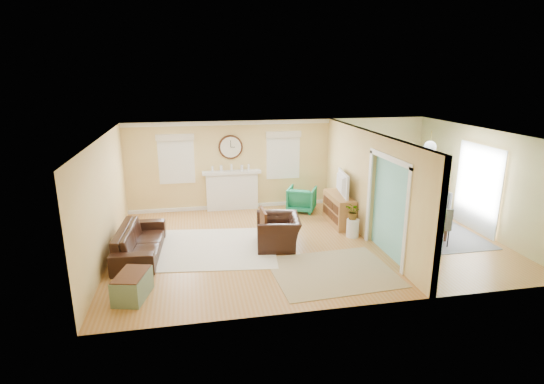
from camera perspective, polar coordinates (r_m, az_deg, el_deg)
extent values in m
plane|color=#A5692E|center=(10.29, 4.73, -6.66)|extent=(9.00, 9.00, 0.00)
cube|color=tan|center=(12.71, 1.23, 3.86)|extent=(9.00, 0.02, 2.60)
cube|color=tan|center=(7.18, 11.41, -5.91)|extent=(9.00, 0.02, 2.60)
cube|color=tan|center=(9.70, -21.64, -1.03)|extent=(0.02, 6.00, 2.60)
cube|color=tan|center=(11.89, 26.26, 1.40)|extent=(0.02, 6.00, 2.60)
cube|color=white|center=(9.61, 5.08, 7.83)|extent=(9.00, 6.00, 0.02)
cube|color=tan|center=(11.63, 10.15, 2.50)|extent=(0.12, 3.20, 2.60)
cube|color=tan|center=(8.26, 19.80, -3.68)|extent=(0.12, 1.00, 2.60)
cube|color=tan|center=(9.18, 16.05, 5.64)|extent=(0.12, 1.80, 0.40)
cube|color=white|center=(10.22, 12.91, -0.64)|extent=(0.04, 0.12, 2.20)
cube|color=white|center=(8.69, 17.63, -3.91)|extent=(0.04, 0.12, 2.20)
cube|color=white|center=(9.18, 15.56, 4.41)|extent=(0.04, 1.92, 0.12)
cube|color=#6DC3BC|center=(10.40, 13.25, 0.76)|extent=(0.02, 6.00, 2.60)
cube|color=white|center=(12.54, -5.39, 0.11)|extent=(1.50, 0.24, 1.10)
cube|color=white|center=(12.37, -5.45, 2.66)|extent=(1.70, 0.30, 0.08)
cube|color=black|center=(12.65, -5.43, 0.01)|extent=(0.85, 0.02, 0.75)
cube|color=gold|center=(12.57, -5.37, -0.47)|extent=(0.85, 0.02, 0.62)
cylinder|color=#4A2313|center=(12.35, -5.59, 6.04)|extent=(0.70, 0.06, 0.70)
cylinder|color=silver|center=(12.31, -5.57, 6.01)|extent=(0.60, 0.01, 0.60)
cube|color=black|center=(12.29, -5.58, 6.47)|extent=(0.02, 0.01, 0.20)
cube|color=black|center=(12.31, -5.29, 6.02)|extent=(0.12, 0.01, 0.02)
cube|color=white|center=(12.37, -12.74, 4.33)|extent=(0.90, 0.03, 1.30)
cube|color=white|center=(12.34, -12.74, 4.30)|extent=(1.00, 0.04, 1.40)
cube|color=silver|center=(12.19, -12.93, 7.17)|extent=(1.05, 0.10, 0.18)
cube|color=white|center=(12.65, 1.47, 4.96)|extent=(0.90, 0.03, 1.30)
cube|color=white|center=(12.62, 1.50, 4.93)|extent=(1.00, 0.04, 1.40)
cube|color=silver|center=(12.48, 1.56, 7.74)|extent=(1.05, 0.10, 0.18)
cube|color=white|center=(11.92, 26.03, 0.46)|extent=(0.03, 1.60, 2.10)
cube|color=white|center=(11.90, 25.91, 0.45)|extent=(0.03, 1.70, 2.20)
cylinder|color=gold|center=(10.85, 20.60, 6.99)|extent=(0.02, 0.02, 0.30)
sphere|color=white|center=(10.88, 20.47, 5.69)|extent=(0.30, 0.30, 0.30)
cube|color=silver|center=(9.99, -7.77, -7.43)|extent=(3.07, 2.75, 0.01)
cube|color=tan|center=(8.87, 8.15, -10.55)|extent=(2.53, 2.11, 0.01)
cube|color=slate|center=(11.67, 18.58, -4.69)|extent=(2.62, 3.27, 0.01)
imported|color=black|center=(9.85, -17.33, -6.34)|extent=(1.01, 2.30, 0.66)
imported|color=black|center=(9.87, 0.84, -5.34)|extent=(1.12, 1.24, 0.72)
imported|color=#0C6840|center=(12.41, 4.02, -0.96)|extent=(1.03, 1.04, 0.72)
cube|color=gray|center=(8.17, -18.26, -11.92)|extent=(0.68, 0.91, 0.45)
cube|color=#4A2313|center=(8.07, -18.40, -10.43)|extent=(0.65, 0.86, 0.02)
cube|color=#A3713F|center=(11.45, 8.95, -2.32)|extent=(0.46, 1.37, 0.80)
cube|color=#4A2313|center=(10.97, 8.55, -2.31)|extent=(0.01, 0.36, 0.22)
cube|color=#4A2313|center=(11.05, 8.49, -3.64)|extent=(0.01, 0.36, 0.22)
cube|color=#4A2313|center=(11.33, 7.87, -1.68)|extent=(0.01, 0.36, 0.22)
cube|color=#4A2313|center=(11.42, 7.82, -2.97)|extent=(0.01, 0.36, 0.22)
cube|color=#4A2313|center=(11.71, 7.23, -1.09)|extent=(0.01, 0.36, 0.22)
cube|color=#4A2313|center=(11.79, 7.18, -2.35)|extent=(0.01, 0.36, 0.22)
imported|color=black|center=(11.25, 9.00, 1.14)|extent=(0.29, 1.10, 0.63)
cylinder|color=white|center=(10.67, 10.79, -4.78)|extent=(0.31, 0.31, 0.45)
imported|color=#337F33|center=(10.53, 10.91, -2.56)|extent=(0.46, 0.48, 0.42)
imported|color=#4A2313|center=(11.56, 18.73, -3.10)|extent=(1.38, 2.11, 0.69)
cube|color=slate|center=(12.49, 16.50, -1.11)|extent=(0.48, 0.48, 0.05)
cube|color=slate|center=(12.43, 16.59, -0.05)|extent=(0.41, 0.13, 0.48)
cylinder|color=black|center=(12.78, 16.54, -1.82)|extent=(0.03, 0.03, 0.40)
cylinder|color=black|center=(12.54, 17.47, -2.23)|extent=(0.03, 0.03, 0.40)
cylinder|color=black|center=(12.58, 15.38, -2.01)|extent=(0.03, 0.03, 0.40)
cylinder|color=black|center=(12.34, 16.30, -2.42)|extent=(0.03, 0.03, 0.40)
cube|color=slate|center=(10.65, 21.51, -4.41)|extent=(0.46, 0.46, 0.05)
cube|color=slate|center=(10.58, 21.65, -3.15)|extent=(0.42, 0.10, 0.49)
cylinder|color=black|center=(10.52, 20.94, -5.98)|extent=(0.03, 0.03, 0.41)
cylinder|color=black|center=(10.81, 20.21, -5.34)|extent=(0.03, 0.03, 0.41)
cylinder|color=black|center=(10.67, 22.58, -5.86)|extent=(0.03, 0.03, 0.41)
cylinder|color=black|center=(10.95, 21.82, -5.23)|extent=(0.03, 0.03, 0.41)
cube|color=white|center=(11.21, 16.45, -2.81)|extent=(0.47, 0.47, 0.05)
cube|color=white|center=(11.14, 16.55, -1.53)|extent=(0.09, 0.44, 0.52)
cylinder|color=black|center=(11.35, 15.12, -3.83)|extent=(0.03, 0.03, 0.44)
cylinder|color=black|center=(11.53, 16.64, -3.64)|extent=(0.03, 0.03, 0.44)
cylinder|color=black|center=(11.06, 16.05, -4.41)|extent=(0.03, 0.03, 0.44)
cylinder|color=black|center=(11.25, 17.60, -4.20)|extent=(0.03, 0.03, 0.44)
cube|color=slate|center=(11.75, 21.41, -2.42)|extent=(0.47, 0.47, 0.05)
cube|color=slate|center=(11.67, 21.54, -1.20)|extent=(0.08, 0.44, 0.52)
cylinder|color=black|center=(11.79, 22.49, -3.76)|extent=(0.03, 0.03, 0.44)
cylinder|color=black|center=(11.59, 21.08, -3.95)|extent=(0.03, 0.03, 0.44)
cylinder|color=black|center=(12.06, 21.49, -3.23)|extent=(0.03, 0.03, 0.44)
cylinder|color=black|center=(11.86, 20.09, -3.40)|extent=(0.03, 0.03, 0.44)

